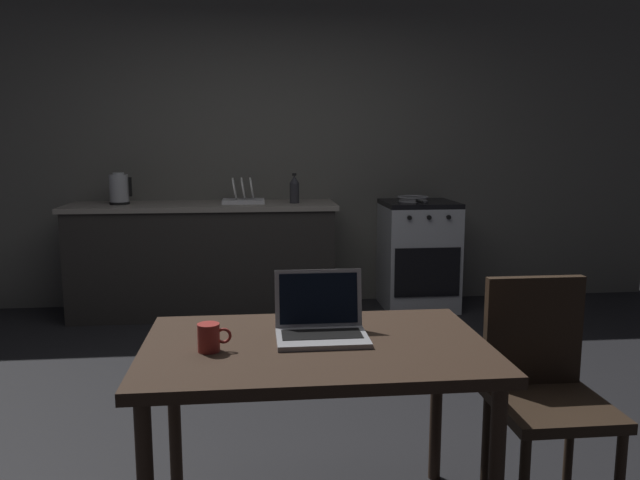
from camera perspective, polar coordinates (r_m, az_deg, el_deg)
ground_plane at (r=3.34m, az=-3.46°, el=-16.01°), size 12.00×12.00×0.00m
back_wall at (r=5.47m, az=-1.57°, el=8.58°), size 6.40×0.10×2.74m
kitchen_counter at (r=5.21m, az=-10.58°, el=-1.67°), size 2.16×0.64×0.91m
stove_oven at (r=5.37m, az=8.97°, el=-1.34°), size 0.60×0.62×0.91m
dining_table at (r=2.21m, az=-0.39°, el=-11.30°), size 1.19×0.77×0.72m
chair at (r=2.50m, az=19.79°, el=-12.25°), size 0.40×0.40×0.91m
laptop at (r=2.23m, az=0.09°, el=-7.76°), size 0.32×0.26×0.23m
electric_kettle at (r=5.23m, az=-17.95°, el=4.46°), size 0.18×0.16×0.25m
bottle at (r=5.08m, az=-2.37°, el=4.68°), size 0.08×0.08×0.24m
frying_pan at (r=5.27m, az=8.56°, el=3.77°), size 0.26×0.43×0.05m
coffee_mug at (r=2.12m, az=-10.11°, el=-8.79°), size 0.11×0.07×0.09m
dish_rack at (r=5.13m, az=-7.05°, el=3.91°), size 0.34×0.26×0.21m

